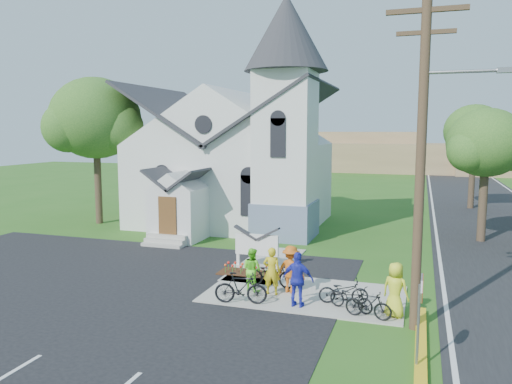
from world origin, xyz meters
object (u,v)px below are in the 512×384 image
(cyclist_0, at_px, (272,271))
(cyclist_4, at_px, (395,290))
(cyclist_1, at_px, (252,269))
(bike_1, at_px, (241,288))
(bike_3, at_px, (368,304))
(cyclist_3, at_px, (291,269))
(utility_pole, at_px, (424,148))
(cyclist_2, at_px, (298,279))
(stop_sign, at_px, (421,301))
(bike_0, at_px, (271,274))
(bike_2, at_px, (343,291))
(bike_4, at_px, (351,298))
(church_sign, at_px, (257,245))

(cyclist_0, xyz_separation_m, cyclist_4, (4.30, -0.84, 0.02))
(cyclist_1, relative_size, bike_1, 0.88)
(cyclist_0, xyz_separation_m, bike_3, (3.53, -1.26, -0.41))
(cyclist_3, bearing_deg, utility_pole, 173.53)
(cyclist_0, xyz_separation_m, cyclist_2, (1.18, -0.93, 0.07))
(stop_sign, xyz_separation_m, bike_3, (-1.51, 3.00, -1.28))
(cyclist_0, xyz_separation_m, bike_0, (-0.26, 0.76, -0.35))
(stop_sign, bearing_deg, bike_2, 120.93)
(cyclist_2, height_order, bike_4, cyclist_2)
(bike_4, bearing_deg, cyclist_4, -71.14)
(cyclist_1, xyz_separation_m, cyclist_3, (1.41, 0.22, 0.07))
(bike_2, bearing_deg, church_sign, 40.18)
(church_sign, xyz_separation_m, cyclist_3, (2.19, -2.72, -0.12))
(utility_pole, relative_size, cyclist_3, 5.81)
(stop_sign, distance_m, cyclist_3, 6.51)
(utility_pole, relative_size, cyclist_1, 6.32)
(utility_pole, height_order, cyclist_1, utility_pole)
(stop_sign, height_order, bike_3, stop_sign)
(bike_4, bearing_deg, utility_pole, -88.56)
(bike_1, relative_size, bike_4, 1.13)
(bike_3, bearing_deg, utility_pole, -90.62)
(stop_sign, bearing_deg, cyclist_2, 139.16)
(cyclist_3, relative_size, bike_4, 1.08)
(cyclist_4, bearing_deg, bike_4, 18.28)
(stop_sign, bearing_deg, cyclist_1, 142.69)
(cyclist_3, bearing_deg, church_sign, -33.31)
(utility_pole, relative_size, bike_3, 6.70)
(stop_sign, relative_size, bike_3, 1.66)
(cyclist_0, bearing_deg, church_sign, -69.55)
(cyclist_0, distance_m, cyclist_3, 0.73)
(bike_0, xyz_separation_m, cyclist_2, (1.44, -1.69, 0.41))
(church_sign, xyz_separation_m, cyclist_0, (1.60, -3.14, -0.12))
(stop_sign, xyz_separation_m, bike_0, (-5.30, 5.02, -1.22))
(bike_2, bearing_deg, stop_sign, -160.53)
(bike_2, relative_size, cyclist_3, 0.97)
(utility_pole, bearing_deg, stop_sign, -88.51)
(bike_0, bearing_deg, bike_2, -109.90)
(church_sign, bearing_deg, utility_pole, -35.60)
(utility_pole, relative_size, bike_4, 6.26)
(church_sign, relative_size, bike_0, 1.13)
(bike_0, distance_m, cyclist_1, 0.84)
(utility_pole, bearing_deg, bike_4, 157.91)
(cyclist_2, xyz_separation_m, bike_3, (2.34, -0.33, -0.48))
(stop_sign, xyz_separation_m, bike_2, (-2.45, 4.09, -1.29))
(church_sign, bearing_deg, cyclist_2, -55.66)
(cyclist_1, xyz_separation_m, bike_4, (3.73, -0.93, -0.37))
(church_sign, relative_size, cyclist_0, 1.28)
(cyclist_0, distance_m, cyclist_4, 4.39)
(bike_4, bearing_deg, cyclist_1, 99.56)
(cyclist_0, height_order, bike_3, cyclist_0)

